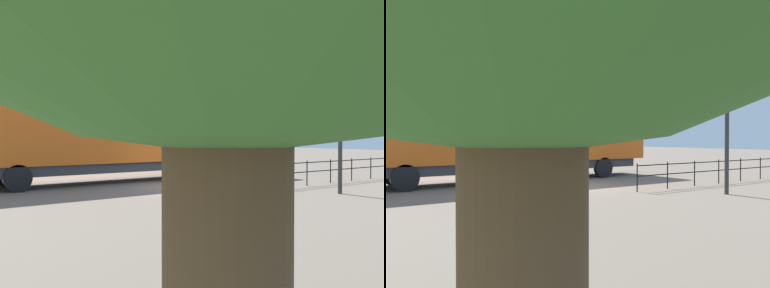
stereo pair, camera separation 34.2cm
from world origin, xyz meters
TOP-DOWN VIEW (x-y plane):
  - ground_plane at (0.00, 0.00)m, footprint 120.00×120.00m
  - locomotive at (-3.87, -0.77)m, footprint 2.97×15.78m
  - lamp_post at (5.22, 3.64)m, footprint 0.58×0.58m
  - platform_fence at (2.77, 6.51)m, footprint 0.05×10.50m

SIDE VIEW (x-z plane):
  - ground_plane at x=0.00m, z-range 0.00..0.00m
  - platform_fence at x=2.77m, z-range 0.17..1.30m
  - locomotive at x=-3.87m, z-range 0.25..4.12m
  - lamp_post at x=5.22m, z-range 1.47..7.55m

